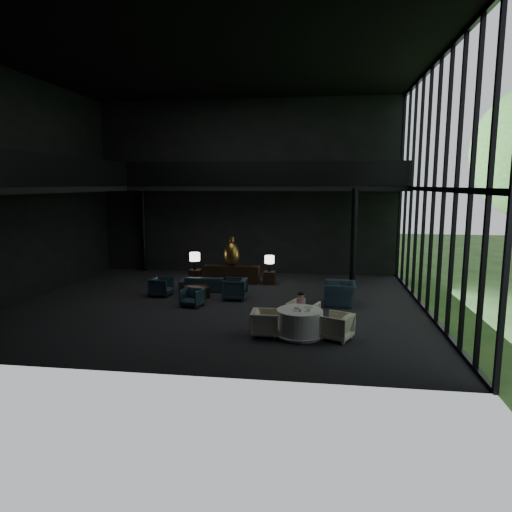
# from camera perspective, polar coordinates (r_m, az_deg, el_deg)

# --- Properties ---
(floor) EXTENTS (14.00, 12.00, 0.02)m
(floor) POSITION_cam_1_polar(r_m,az_deg,el_deg) (16.08, -4.52, -6.04)
(floor) COLOR black
(floor) RESTS_ON ground
(ceiling) EXTENTS (14.00, 12.00, 0.02)m
(ceiling) POSITION_cam_1_polar(r_m,az_deg,el_deg) (16.01, -4.90, 22.82)
(ceiling) COLOR black
(ceiling) RESTS_ON ground
(wall_back) EXTENTS (14.00, 0.04, 8.00)m
(wall_back) POSITION_cam_1_polar(r_m,az_deg,el_deg) (21.43, -1.16, 8.53)
(wall_back) COLOR black
(wall_back) RESTS_ON ground
(wall_front) EXTENTS (14.00, 0.04, 8.00)m
(wall_front) POSITION_cam_1_polar(r_m,az_deg,el_deg) (9.77, -12.48, 7.85)
(wall_front) COLOR black
(wall_front) RESTS_ON ground
(wall_left) EXTENTS (0.04, 12.00, 8.00)m
(wall_left) POSITION_cam_1_polar(r_m,az_deg,el_deg) (18.39, -26.71, 7.53)
(wall_left) COLOR black
(wall_left) RESTS_ON ground
(curtain_wall) EXTENTS (0.20, 12.00, 8.00)m
(curtain_wall) POSITION_cam_1_polar(r_m,az_deg,el_deg) (15.58, 21.37, 7.78)
(curtain_wall) COLOR black
(curtain_wall) RESTS_ON ground
(mezzanine_left) EXTENTS (2.00, 12.00, 0.25)m
(mezzanine_left) POSITION_cam_1_polar(r_m,az_deg,el_deg) (17.84, -24.04, 7.69)
(mezzanine_left) COLOR black
(mezzanine_left) RESTS_ON wall_left
(mezzanine_back) EXTENTS (12.00, 2.00, 0.25)m
(mezzanine_back) POSITION_cam_1_polar(r_m,az_deg,el_deg) (20.31, 1.21, 8.51)
(mezzanine_back) COLOR black
(mezzanine_back) RESTS_ON wall_back
(railing_left) EXTENTS (0.06, 12.00, 1.00)m
(railing_left) POSITION_cam_1_polar(r_m,az_deg,el_deg) (17.34, -21.32, 9.82)
(railing_left) COLOR black
(railing_left) RESTS_ON mezzanine_left
(railing_back) EXTENTS (12.00, 0.06, 1.00)m
(railing_back) POSITION_cam_1_polar(r_m,az_deg,el_deg) (19.32, 0.86, 10.27)
(railing_back) COLOR black
(railing_back) RESTS_ON mezzanine_back
(column_nw) EXTENTS (0.24, 0.24, 4.00)m
(column_nw) POSITION_cam_1_polar(r_m,az_deg,el_deg) (22.59, -13.91, 3.21)
(column_nw) COLOR black
(column_nw) RESTS_ON floor
(column_ne) EXTENTS (0.24, 0.24, 4.00)m
(column_ne) POSITION_cam_1_polar(r_m,az_deg,el_deg) (19.33, 12.10, 2.35)
(column_ne) COLOR black
(column_ne) RESTS_ON floor
(console) EXTENTS (2.35, 0.53, 0.75)m
(console) POSITION_cam_1_polar(r_m,az_deg,el_deg) (19.42, -3.03, -2.29)
(console) COLOR black
(console) RESTS_ON floor
(bronze_urn) EXTENTS (0.66, 0.66, 1.22)m
(bronze_urn) POSITION_cam_1_polar(r_m,az_deg,el_deg) (19.30, -3.03, 0.34)
(bronze_urn) COLOR brown
(bronze_urn) RESTS_ON console
(side_table_left) EXTENTS (0.49, 0.49, 0.54)m
(side_table_left) POSITION_cam_1_polar(r_m,az_deg,el_deg) (19.81, -7.58, -2.44)
(side_table_left) COLOR black
(side_table_left) RESTS_ON floor
(table_lamp_left) EXTENTS (0.44, 0.44, 0.74)m
(table_lamp_left) POSITION_cam_1_polar(r_m,az_deg,el_deg) (19.62, -7.66, -0.19)
(table_lamp_left) COLOR black
(table_lamp_left) RESTS_ON side_table_left
(side_table_right) EXTENTS (0.48, 0.48, 0.53)m
(side_table_right) POSITION_cam_1_polar(r_m,az_deg,el_deg) (19.23, 1.68, -2.73)
(side_table_right) COLOR black
(side_table_right) RESTS_ON floor
(table_lamp_right) EXTENTS (0.40, 0.40, 0.67)m
(table_lamp_right) POSITION_cam_1_polar(r_m,az_deg,el_deg) (19.12, 1.69, -0.53)
(table_lamp_right) COLOR black
(table_lamp_right) RESTS_ON side_table_right
(sofa) EXTENTS (1.93, 0.62, 0.75)m
(sofa) POSITION_cam_1_polar(r_m,az_deg,el_deg) (18.11, -6.32, -3.16)
(sofa) COLOR black
(sofa) RESTS_ON floor
(lounge_armchair_west) EXTENTS (0.72, 0.77, 0.75)m
(lounge_armchair_west) POSITION_cam_1_polar(r_m,az_deg,el_deg) (17.52, -11.78, -3.70)
(lounge_armchair_west) COLOR navy
(lounge_armchair_west) RESTS_ON floor
(lounge_armchair_east) EXTENTS (0.84, 0.90, 0.92)m
(lounge_armchair_east) POSITION_cam_1_polar(r_m,az_deg,el_deg) (16.65, -2.67, -3.87)
(lounge_armchair_east) COLOR navy
(lounge_armchair_east) RESTS_ON floor
(lounge_armchair_south) EXTENTS (0.72, 0.69, 0.61)m
(lounge_armchair_south) POSITION_cam_1_polar(r_m,az_deg,el_deg) (15.87, -7.94, -5.18)
(lounge_armchair_south) COLOR #2B3C51
(lounge_armchair_south) RESTS_ON floor
(window_armchair) EXTENTS (0.92, 1.37, 1.18)m
(window_armchair) POSITION_cam_1_polar(r_m,az_deg,el_deg) (16.16, 10.46, -3.94)
(window_armchair) COLOR black
(window_armchair) RESTS_ON floor
(coffee_table) EXTENTS (1.16, 1.16, 0.39)m
(coffee_table) POSITION_cam_1_polar(r_m,az_deg,el_deg) (17.23, -7.48, -4.41)
(coffee_table) COLOR black
(coffee_table) RESTS_ON floor
(dining_table) EXTENTS (1.43, 1.43, 0.75)m
(dining_table) POSITION_cam_1_polar(r_m,az_deg,el_deg) (12.75, 5.47, -8.54)
(dining_table) COLOR white
(dining_table) RESTS_ON floor
(dining_chair_north) EXTENTS (1.09, 1.06, 0.89)m
(dining_chair_north) POSITION_cam_1_polar(r_m,az_deg,el_deg) (13.57, 5.90, -6.96)
(dining_chair_north) COLOR beige
(dining_chair_north) RESTS_ON floor
(dining_chair_east) EXTENTS (0.97, 1.00, 0.79)m
(dining_chair_east) POSITION_cam_1_polar(r_m,az_deg,el_deg) (12.63, 10.03, -8.50)
(dining_chair_east) COLOR beige
(dining_chair_east) RESTS_ON floor
(dining_chair_west) EXTENTS (0.74, 0.79, 0.80)m
(dining_chair_west) POSITION_cam_1_polar(r_m,az_deg,el_deg) (12.73, 1.20, -8.20)
(dining_chair_west) COLOR beige
(dining_chair_west) RESTS_ON floor
(child) EXTENTS (0.26, 0.26, 0.57)m
(child) POSITION_cam_1_polar(r_m,az_deg,el_deg) (13.60, 5.64, -5.66)
(child) COLOR #CC97B7
(child) RESTS_ON dining_chair_north
(plate_a) EXTENTS (0.30, 0.30, 0.01)m
(plate_a) POSITION_cam_1_polar(r_m,az_deg,el_deg) (12.55, 5.12, -6.78)
(plate_a) COLOR white
(plate_a) RESTS_ON dining_table
(plate_b) EXTENTS (0.31, 0.31, 0.02)m
(plate_b) POSITION_cam_1_polar(r_m,az_deg,el_deg) (12.90, 6.61, -6.37)
(plate_b) COLOR white
(plate_b) RESTS_ON dining_table
(saucer) EXTENTS (0.15, 0.15, 0.01)m
(saucer) POSITION_cam_1_polar(r_m,az_deg,el_deg) (12.49, 6.36, -6.89)
(saucer) COLOR white
(saucer) RESTS_ON dining_table
(coffee_cup) EXTENTS (0.10, 0.10, 0.07)m
(coffee_cup) POSITION_cam_1_polar(r_m,az_deg,el_deg) (12.52, 6.62, -6.67)
(coffee_cup) COLOR white
(coffee_cup) RESTS_ON saucer
(cereal_bowl) EXTENTS (0.16, 0.16, 0.08)m
(cereal_bowl) POSITION_cam_1_polar(r_m,az_deg,el_deg) (12.70, 5.16, -6.44)
(cereal_bowl) COLOR white
(cereal_bowl) RESTS_ON dining_table
(cream_pot) EXTENTS (0.07, 0.07, 0.07)m
(cream_pot) POSITION_cam_1_polar(r_m,az_deg,el_deg) (12.44, 5.55, -6.81)
(cream_pot) COLOR #99999E
(cream_pot) RESTS_ON dining_table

